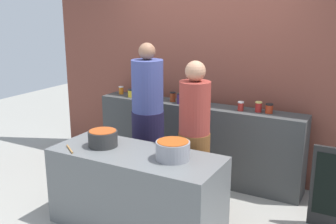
{
  "coord_description": "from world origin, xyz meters",
  "views": [
    {
      "loc": [
        2.0,
        -3.3,
        2.16
      ],
      "look_at": [
        0.0,
        0.35,
        1.05
      ],
      "focal_mm": 42.47,
      "sensor_mm": 36.0,
      "label": 1
    }
  ],
  "objects_px": {
    "wooden_spoon": "(70,149)",
    "cook_in_cap": "(194,146)",
    "preserve_jar_1": "(131,93)",
    "preserve_jar_4": "(180,98)",
    "cooking_pot_left": "(103,138)",
    "preserve_jar_5": "(241,106)",
    "preserve_jar_7": "(269,108)",
    "preserve_jar_0": "(121,90)",
    "cooking_pot_center": "(173,150)",
    "preserve_jar_2": "(156,94)",
    "cook_with_tongs": "(148,126)",
    "preserve_jar_6": "(258,107)",
    "preserve_jar_3": "(173,97)"
  },
  "relations": [
    {
      "from": "wooden_spoon",
      "to": "cook_in_cap",
      "type": "distance_m",
      "value": 1.27
    },
    {
      "from": "preserve_jar_1",
      "to": "wooden_spoon",
      "type": "height_order",
      "value": "preserve_jar_1"
    },
    {
      "from": "preserve_jar_4",
      "to": "cooking_pot_left",
      "type": "bearing_deg",
      "value": -98.02
    },
    {
      "from": "preserve_jar_5",
      "to": "preserve_jar_7",
      "type": "height_order",
      "value": "preserve_jar_7"
    },
    {
      "from": "preserve_jar_0",
      "to": "cooking_pot_center",
      "type": "bearing_deg",
      "value": -41.91
    },
    {
      "from": "preserve_jar_2",
      "to": "cooking_pot_center",
      "type": "height_order",
      "value": "preserve_jar_2"
    },
    {
      "from": "preserve_jar_7",
      "to": "cook_with_tongs",
      "type": "xyz_separation_m",
      "value": [
        -1.26,
        -0.61,
        -0.23
      ]
    },
    {
      "from": "preserve_jar_5",
      "to": "preserve_jar_6",
      "type": "relative_size",
      "value": 0.91
    },
    {
      "from": "preserve_jar_2",
      "to": "preserve_jar_4",
      "type": "xyz_separation_m",
      "value": [
        0.42,
        -0.12,
        0.01
      ]
    },
    {
      "from": "preserve_jar_3",
      "to": "preserve_jar_6",
      "type": "distance_m",
      "value": 1.12
    },
    {
      "from": "preserve_jar_1",
      "to": "preserve_jar_7",
      "type": "relative_size",
      "value": 0.98
    },
    {
      "from": "preserve_jar_6",
      "to": "preserve_jar_7",
      "type": "xyz_separation_m",
      "value": [
        0.13,
        -0.0,
        -0.0
      ]
    },
    {
      "from": "preserve_jar_1",
      "to": "cook_with_tongs",
      "type": "distance_m",
      "value": 0.85
    },
    {
      "from": "preserve_jar_3",
      "to": "cook_with_tongs",
      "type": "distance_m",
      "value": 0.63
    },
    {
      "from": "preserve_jar_1",
      "to": "preserve_jar_4",
      "type": "relative_size",
      "value": 0.81
    },
    {
      "from": "cooking_pot_center",
      "to": "cook_in_cap",
      "type": "relative_size",
      "value": 0.19
    },
    {
      "from": "preserve_jar_7",
      "to": "cooking_pot_center",
      "type": "relative_size",
      "value": 0.35
    },
    {
      "from": "preserve_jar_2",
      "to": "wooden_spoon",
      "type": "bearing_deg",
      "value": -89.48
    },
    {
      "from": "preserve_jar_2",
      "to": "cook_in_cap",
      "type": "height_order",
      "value": "cook_in_cap"
    },
    {
      "from": "preserve_jar_7",
      "to": "wooden_spoon",
      "type": "distance_m",
      "value": 2.26
    },
    {
      "from": "preserve_jar_0",
      "to": "preserve_jar_2",
      "type": "distance_m",
      "value": 0.56
    },
    {
      "from": "preserve_jar_0",
      "to": "preserve_jar_7",
      "type": "relative_size",
      "value": 0.96
    },
    {
      "from": "preserve_jar_3",
      "to": "cook_with_tongs",
      "type": "height_order",
      "value": "cook_with_tongs"
    },
    {
      "from": "preserve_jar_1",
      "to": "preserve_jar_2",
      "type": "height_order",
      "value": "preserve_jar_1"
    },
    {
      "from": "preserve_jar_2",
      "to": "preserve_jar_3",
      "type": "bearing_deg",
      "value": -13.22
    },
    {
      "from": "preserve_jar_0",
      "to": "preserve_jar_4",
      "type": "xyz_separation_m",
      "value": [
        0.98,
        -0.11,
        0.01
      ]
    },
    {
      "from": "preserve_jar_7",
      "to": "preserve_jar_5",
      "type": "bearing_deg",
      "value": -171.42
    },
    {
      "from": "cooking_pot_center",
      "to": "wooden_spoon",
      "type": "height_order",
      "value": "cooking_pot_center"
    },
    {
      "from": "preserve_jar_2",
      "to": "preserve_jar_3",
      "type": "xyz_separation_m",
      "value": [
        0.29,
        -0.07,
        0.01
      ]
    },
    {
      "from": "cooking_pot_center",
      "to": "preserve_jar_6",
      "type": "bearing_deg",
      "value": 74.38
    },
    {
      "from": "cooking_pot_left",
      "to": "wooden_spoon",
      "type": "height_order",
      "value": "cooking_pot_left"
    },
    {
      "from": "preserve_jar_5",
      "to": "cook_in_cap",
      "type": "bearing_deg",
      "value": -105.73
    },
    {
      "from": "preserve_jar_5",
      "to": "cook_with_tongs",
      "type": "bearing_deg",
      "value": -148.93
    },
    {
      "from": "preserve_jar_7",
      "to": "cooking_pot_left",
      "type": "relative_size",
      "value": 0.38
    },
    {
      "from": "preserve_jar_1",
      "to": "preserve_jar_7",
      "type": "height_order",
      "value": "preserve_jar_7"
    },
    {
      "from": "preserve_jar_7",
      "to": "preserve_jar_6",
      "type": "bearing_deg",
      "value": 179.93
    },
    {
      "from": "preserve_jar_4",
      "to": "preserve_jar_1",
      "type": "bearing_deg",
      "value": 178.39
    },
    {
      "from": "cook_with_tongs",
      "to": "preserve_jar_4",
      "type": "bearing_deg",
      "value": 74.56
    },
    {
      "from": "preserve_jar_7",
      "to": "cook_with_tongs",
      "type": "bearing_deg",
      "value": -154.07
    },
    {
      "from": "cooking_pot_left",
      "to": "cooking_pot_center",
      "type": "relative_size",
      "value": 0.93
    },
    {
      "from": "cook_with_tongs",
      "to": "preserve_jar_5",
      "type": "bearing_deg",
      "value": 31.07
    },
    {
      "from": "preserve_jar_4",
      "to": "preserve_jar_7",
      "type": "relative_size",
      "value": 1.21
    },
    {
      "from": "preserve_jar_6",
      "to": "preserve_jar_0",
      "type": "bearing_deg",
      "value": 179.1
    },
    {
      "from": "preserve_jar_2",
      "to": "cook_in_cap",
      "type": "relative_size",
      "value": 0.07
    },
    {
      "from": "preserve_jar_7",
      "to": "wooden_spoon",
      "type": "relative_size",
      "value": 0.47
    },
    {
      "from": "preserve_jar_3",
      "to": "preserve_jar_6",
      "type": "relative_size",
      "value": 1.03
    },
    {
      "from": "preserve_jar_5",
      "to": "preserve_jar_6",
      "type": "distance_m",
      "value": 0.2
    },
    {
      "from": "preserve_jar_6",
      "to": "cook_in_cap",
      "type": "bearing_deg",
      "value": -116.57
    },
    {
      "from": "cook_with_tongs",
      "to": "preserve_jar_1",
      "type": "bearing_deg",
      "value": 137.6
    },
    {
      "from": "cook_with_tongs",
      "to": "preserve_jar_2",
      "type": "bearing_deg",
      "value": 112.69
    }
  ]
}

